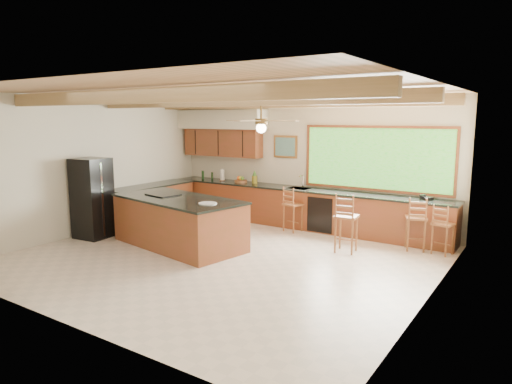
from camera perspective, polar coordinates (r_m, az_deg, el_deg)
The scene contains 9 objects.
ground at distance 8.48m, azimuth -4.11°, elevation -8.20°, with size 7.20×7.20×0.00m, color beige.
room_shell at distance 8.72m, azimuth -2.54°, elevation 7.10°, with size 7.27×6.54×3.02m.
counter_run at distance 10.83m, azimuth 0.55°, elevation -1.80°, with size 7.12×3.10×1.26m.
island at distance 9.25m, azimuth -9.64°, elevation -3.69°, with size 2.99×1.78×1.00m.
refrigerator at distance 10.30m, azimuth -19.78°, elevation -0.73°, with size 0.73×0.71×1.70m.
bar_stool_a at distance 10.23m, azimuth 4.49°, elevation -1.68°, with size 0.43×0.43×1.02m.
bar_stool_b at distance 8.77m, azimuth 11.10°, elevation -3.18°, with size 0.46×0.46×1.14m.
bar_stool_c at distance 9.26m, azimuth 19.28°, elevation -3.20°, with size 0.49×0.49×1.06m.
bar_stool_d at distance 9.17m, azimuth 22.31°, elevation -3.87°, with size 0.42×0.42×0.96m.
Camera 1 is at (4.95, -6.41, 2.54)m, focal length 32.00 mm.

